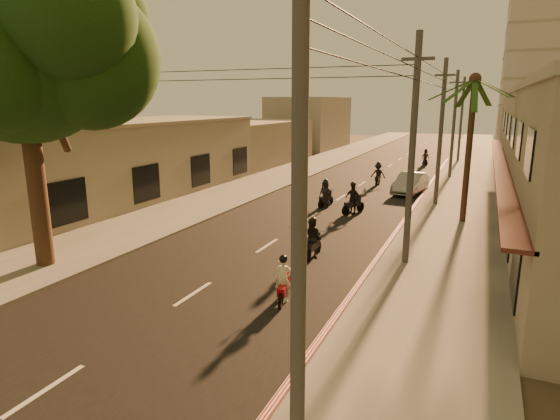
% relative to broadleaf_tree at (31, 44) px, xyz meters
% --- Properties ---
extents(ground, '(160.00, 160.00, 0.00)m').
position_rel_broadleaf_tree_xyz_m(ground, '(6.61, -2.14, -8.48)').
color(ground, '#383023').
rests_on(ground, ground).
extents(road, '(10.00, 140.00, 0.02)m').
position_rel_broadleaf_tree_xyz_m(road, '(6.61, 17.86, -8.47)').
color(road, black).
rests_on(road, ground).
extents(sidewalk_right, '(5.00, 140.00, 0.12)m').
position_rel_broadleaf_tree_xyz_m(sidewalk_right, '(14.11, 17.86, -8.42)').
color(sidewalk_right, slate).
rests_on(sidewalk_right, ground).
extents(sidewalk_left, '(5.00, 140.00, 0.12)m').
position_rel_broadleaf_tree_xyz_m(sidewalk_left, '(-0.89, 17.86, -8.42)').
color(sidewalk_left, slate).
rests_on(sidewalk_left, ground).
extents(curb_stripe, '(0.20, 60.00, 0.20)m').
position_rel_broadleaf_tree_xyz_m(curb_stripe, '(11.71, 12.86, -8.38)').
color(curb_stripe, '#AD1412').
rests_on(curb_stripe, ground).
extents(left_building, '(8.20, 24.20, 5.20)m').
position_rel_broadleaf_tree_xyz_m(left_building, '(-7.37, 11.86, -5.88)').
color(left_building, gray).
rests_on(left_building, ground).
extents(broadleaf_tree, '(9.60, 8.70, 12.10)m').
position_rel_broadleaf_tree_xyz_m(broadleaf_tree, '(0.00, 0.00, 0.00)').
color(broadleaf_tree, black).
rests_on(broadleaf_tree, ground).
extents(palm_tree, '(5.00, 5.00, 8.20)m').
position_rel_broadleaf_tree_xyz_m(palm_tree, '(14.61, 13.86, -1.33)').
color(palm_tree, black).
rests_on(palm_tree, ground).
extents(utility_poles, '(1.20, 48.26, 9.00)m').
position_rel_broadleaf_tree_xyz_m(utility_poles, '(12.81, 17.86, -1.94)').
color(utility_poles, '#38383A').
rests_on(utility_poles, ground).
extents(filler_right, '(8.00, 14.00, 6.00)m').
position_rel_broadleaf_tree_xyz_m(filler_right, '(20.61, 42.86, -5.48)').
color(filler_right, gray).
rests_on(filler_right, ground).
extents(filler_left_near, '(8.00, 14.00, 4.40)m').
position_rel_broadleaf_tree_xyz_m(filler_left_near, '(-7.39, 31.86, -6.28)').
color(filler_left_near, gray).
rests_on(filler_left_near, ground).
extents(filler_left_far, '(8.00, 14.00, 7.00)m').
position_rel_broadleaf_tree_xyz_m(filler_left_far, '(-7.39, 49.86, -4.98)').
color(filler_left_far, gray).
rests_on(filler_left_far, ground).
extents(scooter_red, '(0.80, 1.64, 1.63)m').
position_rel_broadleaf_tree_xyz_m(scooter_red, '(9.69, 0.55, -7.75)').
color(scooter_red, black).
rests_on(scooter_red, ground).
extents(scooter_mid_a, '(0.83, 1.82, 1.79)m').
position_rel_broadleaf_tree_xyz_m(scooter_mid_a, '(9.10, 5.09, -7.67)').
color(scooter_mid_a, black).
rests_on(scooter_mid_a, ground).
extents(scooter_mid_b, '(1.39, 1.81, 1.92)m').
position_rel_broadleaf_tree_xyz_m(scooter_mid_b, '(8.55, 13.58, -7.60)').
color(scooter_mid_b, black).
rests_on(scooter_mid_b, ground).
extents(scooter_far_a, '(1.02, 1.79, 1.77)m').
position_rel_broadleaf_tree_xyz_m(scooter_far_a, '(6.50, 14.71, -7.67)').
color(scooter_far_a, black).
rests_on(scooter_far_a, ground).
extents(scooter_far_b, '(1.19, 1.89, 1.86)m').
position_rel_broadleaf_tree_xyz_m(scooter_far_b, '(7.87, 23.81, -7.63)').
color(scooter_far_b, black).
rests_on(scooter_far_b, ground).
extents(parked_car, '(2.70, 4.92, 1.49)m').
position_rel_broadleaf_tree_xyz_m(parked_car, '(10.73, 21.28, -7.73)').
color(parked_car, '#919498').
rests_on(parked_car, ground).
extents(scooter_far_c, '(1.01, 1.71, 1.70)m').
position_rel_broadleaf_tree_xyz_m(scooter_far_c, '(9.87, 37.51, -7.70)').
color(scooter_far_c, black).
rests_on(scooter_far_c, ground).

